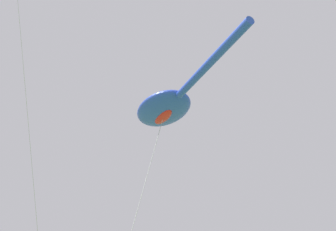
# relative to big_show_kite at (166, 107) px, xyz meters

# --- Properties ---
(big_show_kite) EXTENTS (6.91, 9.55, 10.89)m
(big_show_kite) POSITION_rel_big_show_kite_xyz_m (0.00, 0.00, 0.00)
(big_show_kite) COLOR blue
(big_show_kite) RESTS_ON ground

